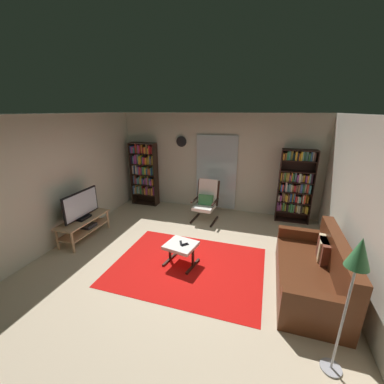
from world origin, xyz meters
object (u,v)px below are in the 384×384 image
Objects in this scene: television at (81,206)px; wall_clock at (181,141)px; ottoman at (181,247)px; tv_stand at (85,225)px; tv_remote at (181,243)px; bookshelf_near_sofa at (295,186)px; bookshelf_near_tv at (144,171)px; leather_sofa at (313,272)px; lounge_armchair at (206,199)px; cell_phone at (185,245)px; floor_lamp_by_sofa at (357,265)px.

wall_clock reaches higher than television.
tv_stand is at bearing 173.10° from ottoman.
television is 2.35m from tv_remote.
bookshelf_near_sofa is at bearing 27.84° from tv_stand.
bookshelf_near_tv reaches higher than leather_sofa.
wall_clock reaches higher than lounge_armchair.
cell_phone reaches higher than ottoman.
floor_lamp_by_sofa reaches higher than lounge_armchair.
floor_lamp_by_sofa is (4.24, -3.87, 0.34)m from bookshelf_near_tv.
lounge_armchair is at bearing -164.56° from bookshelf_near_sofa.
wall_clock is at bearing 176.47° from bookshelf_near_sofa.
lounge_armchair is (1.99, -0.55, -0.44)m from bookshelf_near_tv.
bookshelf_near_sofa is 3.32m from ottoman.
tv_stand is 0.65× the size of leather_sofa.
tv_stand is at bearing 98.40° from television.
bookshelf_near_tv is at bearing 164.44° from lounge_armchair.
lounge_armchair is at bearing 137.52° from cell_phone.
leather_sofa is 2.16m from ottoman.
television is at bearing -118.51° from wall_clock.
tv_stand is 0.68× the size of bookshelf_near_tv.
bookshelf_near_sofa reaches higher than cell_phone.
lounge_armchair is at bearing -15.56° from bookshelf_near_tv.
tv_stand reaches higher than tv_remote.
tv_stand is 4.90m from floor_lamp_by_sofa.
bookshelf_near_tv is at bearing 83.24° from television.
ottoman is 0.08m from tv_remote.
bookshelf_near_tv is 0.96× the size of leather_sofa.
lounge_armchair is 7.10× the size of tv_remote.
ottoman is (-2.02, -2.57, -0.57)m from bookshelf_near_sofa.
cell_phone is at bearing -6.59° from television.
cell_phone is 2.66m from floor_lamp_by_sofa.
cell_phone is 0.09× the size of floor_lamp_by_sofa.
wall_clock is (-3.12, 2.78, 1.54)m from leather_sofa.
leather_sofa reaches higher than tv_remote.
bookshelf_near_sofa is (4.34, 2.29, 0.60)m from tv_stand.
tv_stand is 2.85m from lounge_armchair.
cell_phone is at bearing -50.48° from bookshelf_near_tv.
ottoman is 2.06× the size of wall_clock.
ottoman is 4.16× the size of tv_remote.
floor_lamp_by_sofa is (2.20, -1.32, 0.98)m from ottoman.
bookshelf_near_sofa is (4.07, 0.02, -0.07)m from bookshelf_near_tv.
tv_remote is 0.50× the size of wall_clock.
television is at bearing 176.27° from leather_sofa.
television is 6.69× the size of tv_remote.
tv_remote is at bearing -70.76° from wall_clock.
ottoman is 4.27× the size of cell_phone.
lounge_armchair is at bearing 91.49° from ottoman.
television is 2.86m from lounge_armchair.
bookshelf_near_tv is at bearing 148.45° from leather_sofa.
bookshelf_near_tv reaches higher than tv_stand.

